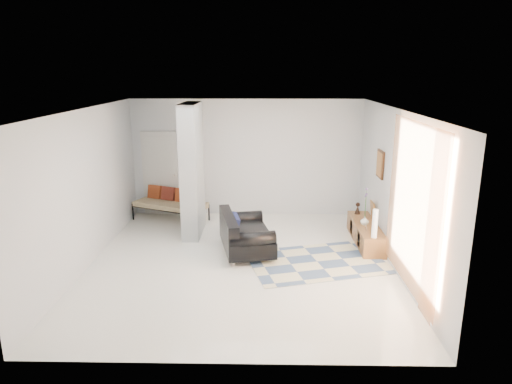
{
  "coord_description": "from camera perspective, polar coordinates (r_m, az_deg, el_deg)",
  "views": [
    {
      "loc": [
        0.44,
        -7.79,
        3.45
      ],
      "look_at": [
        0.27,
        0.6,
        1.2
      ],
      "focal_mm": 32.0,
      "sensor_mm": 36.0,
      "label": 1
    }
  ],
  "objects": [
    {
      "name": "hallway_door",
      "position": [
        11.31,
        -11.86,
        2.29
      ],
      "size": [
        0.85,
        0.06,
        2.04
      ],
      "primitive_type": "cube",
      "color": "silver",
      "rests_on": "floor"
    },
    {
      "name": "wall_left",
      "position": [
        8.67,
        -20.48,
        0.37
      ],
      "size": [
        0.0,
        6.0,
        6.0
      ],
      "primitive_type": "plane",
      "rotation": [
        1.57,
        0.0,
        1.57
      ],
      "color": "silver",
      "rests_on": "ground"
    },
    {
      "name": "cylinder_lamp",
      "position": [
        8.82,
        14.63,
        -3.83
      ],
      "size": [
        0.1,
        0.1,
        0.55
      ],
      "primitive_type": "cylinder",
      "color": "beige",
      "rests_on": "media_console"
    },
    {
      "name": "wall_art",
      "position": [
        9.35,
        15.28,
        3.38
      ],
      "size": [
        0.04,
        0.45,
        0.55
      ],
      "primitive_type": "cube",
      "color": "#361E0E",
      "rests_on": "wall_right"
    },
    {
      "name": "partition_column",
      "position": [
        9.74,
        -7.98,
        2.72
      ],
      "size": [
        0.35,
        1.2,
        2.8
      ],
      "primitive_type": "cube",
      "color": "#9BA0A2",
      "rests_on": "floor"
    },
    {
      "name": "wall_right",
      "position": [
        8.39,
        17.11,
        0.19
      ],
      "size": [
        0.0,
        6.0,
        6.0
      ],
      "primitive_type": "plane",
      "rotation": [
        1.57,
        0.0,
        -1.57
      ],
      "color": "silver",
      "rests_on": "ground"
    },
    {
      "name": "vase",
      "position": [
        9.54,
        13.41,
        -3.5
      ],
      "size": [
        0.18,
        0.18,
        0.18
      ],
      "primitive_type": "imported",
      "rotation": [
        0.0,
        0.0,
        0.06
      ],
      "color": "silver",
      "rests_on": "media_console"
    },
    {
      "name": "bronze_figurine",
      "position": [
        10.2,
        12.59,
        -2.0
      ],
      "size": [
        0.13,
        0.13,
        0.25
      ],
      "primitive_type": null,
      "rotation": [
        0.0,
        0.0,
        0.02
      ],
      "color": "black",
      "rests_on": "media_console"
    },
    {
      "name": "area_rug",
      "position": [
        8.63,
        7.64,
        -8.64
      ],
      "size": [
        2.79,
        2.21,
        0.01
      ],
      "primitive_type": "cube",
      "rotation": [
        0.0,
        0.0,
        0.26
      ],
      "color": "beige",
      "rests_on": "floor"
    },
    {
      "name": "curtain",
      "position": [
        7.29,
        18.94,
        -1.74
      ],
      "size": [
        0.0,
        2.55,
        2.55
      ],
      "primitive_type": "plane",
      "rotation": [
        1.57,
        0.0,
        1.57
      ],
      "color": "#FF9243",
      "rests_on": "wall_right"
    },
    {
      "name": "loveseat",
      "position": [
        8.9,
        -1.59,
        -5.31
      ],
      "size": [
        1.18,
        1.67,
        0.76
      ],
      "rotation": [
        0.0,
        0.0,
        0.21
      ],
      "color": "silver",
      "rests_on": "floor"
    },
    {
      "name": "ceiling",
      "position": [
        7.83,
        -2.1,
        10.25
      ],
      "size": [
        6.0,
        6.0,
        0.0
      ],
      "primitive_type": "plane",
      "rotation": [
        3.14,
        0.0,
        0.0
      ],
      "color": "white",
      "rests_on": "wall_back"
    },
    {
      "name": "wall_back",
      "position": [
        11.0,
        -1.17,
        4.27
      ],
      "size": [
        6.0,
        0.0,
        6.0
      ],
      "primitive_type": "plane",
      "rotation": [
        1.57,
        0.0,
        0.0
      ],
      "color": "silver",
      "rests_on": "ground"
    },
    {
      "name": "daybed",
      "position": [
        10.95,
        -10.69,
        -1.33
      ],
      "size": [
        1.85,
        1.32,
        0.77
      ],
      "rotation": [
        0.0,
        0.0,
        -0.4
      ],
      "color": "black",
      "rests_on": "floor"
    },
    {
      "name": "floor",
      "position": [
        8.53,
        -1.92,
        -8.83
      ],
      "size": [
        6.0,
        6.0,
        0.0
      ],
      "primitive_type": "plane",
      "color": "white",
      "rests_on": "ground"
    },
    {
      "name": "wall_front",
      "position": [
        5.23,
        -3.77,
        -8.07
      ],
      "size": [
        6.0,
        0.0,
        6.0
      ],
      "primitive_type": "plane",
      "rotation": [
        -1.57,
        0.0,
        0.0
      ],
      "color": "silver",
      "rests_on": "ground"
    },
    {
      "name": "media_console",
      "position": [
        9.69,
        13.54,
        -4.99
      ],
      "size": [
        0.45,
        1.81,
        0.8
      ],
      "color": "brown",
      "rests_on": "floor"
    }
  ]
}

